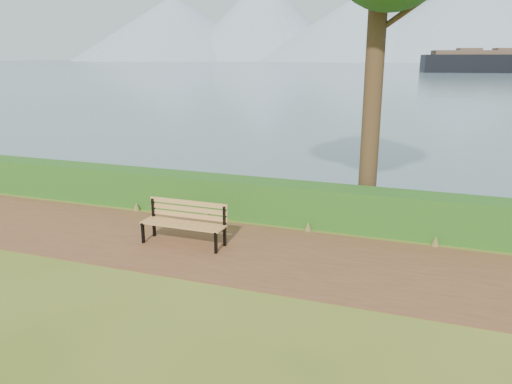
% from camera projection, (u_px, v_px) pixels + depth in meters
% --- Properties ---
extents(ground, '(140.00, 140.00, 0.00)m').
position_uv_depth(ground, '(212.00, 253.00, 10.69)').
color(ground, '#4D631C').
rests_on(ground, ground).
extents(path, '(40.00, 3.40, 0.01)m').
position_uv_depth(path, '(218.00, 248.00, 10.96)').
color(path, brown).
rests_on(path, ground).
extents(hedge, '(32.00, 0.85, 1.00)m').
position_uv_depth(hedge, '(254.00, 199.00, 12.92)').
color(hedge, '#1C4614').
rests_on(hedge, ground).
extents(water, '(700.00, 510.00, 0.00)m').
position_uv_depth(water, '(433.00, 64.00, 246.56)').
color(water, '#465C70').
rests_on(water, ground).
extents(mountains, '(585.00, 190.00, 70.00)m').
position_uv_depth(mountains, '(427.00, 23.00, 374.76)').
color(mountains, '#8496B1').
rests_on(mountains, ground).
extents(bench, '(1.92, 0.58, 0.96)m').
position_uv_depth(bench, '(185.00, 220.00, 11.10)').
color(bench, black).
rests_on(bench, ground).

